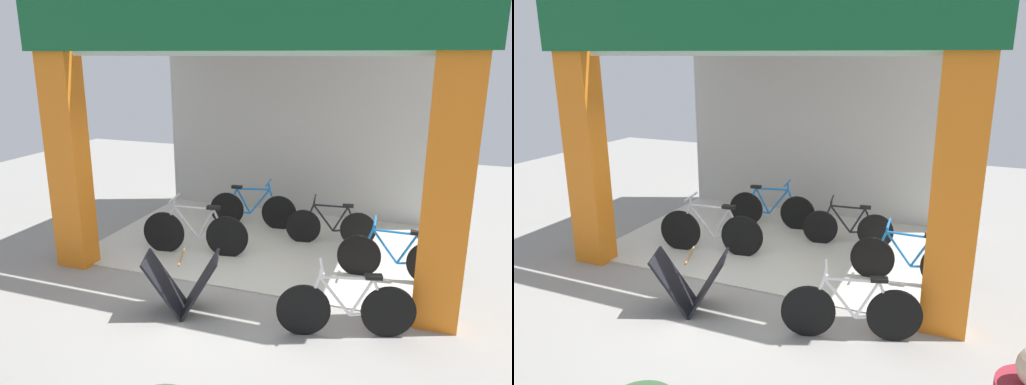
# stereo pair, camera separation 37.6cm
# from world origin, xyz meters

# --- Properties ---
(ground_plane) EXTENTS (19.39, 19.39, 0.00)m
(ground_plane) POSITION_xyz_m (0.00, 0.00, 0.00)
(ground_plane) COLOR gray
(ground_plane) RESTS_ON ground
(shop_facade) EXTENTS (5.89, 3.90, 3.93)m
(shop_facade) POSITION_xyz_m (0.00, 1.79, 2.10)
(shop_facade) COLOR beige
(shop_facade) RESTS_ON ground
(bicycle_inside_0) EXTENTS (1.49, 0.41, 0.83)m
(bicycle_inside_0) POSITION_xyz_m (0.91, 2.09, 0.33)
(bicycle_inside_0) COLOR black
(bicycle_inside_0) RESTS_ON ground
(bicycle_inside_1) EXTENTS (1.72, 0.47, 0.95)m
(bicycle_inside_1) POSITION_xyz_m (-1.04, 0.92, 0.38)
(bicycle_inside_1) COLOR black
(bicycle_inside_1) RESTS_ON ground
(bicycle_inside_2) EXTENTS (1.62, 0.45, 0.90)m
(bicycle_inside_2) POSITION_xyz_m (-0.63, 2.43, 0.36)
(bicycle_inside_2) COLOR black
(bicycle_inside_2) RESTS_ON ground
(bicycle_inside_3) EXTENTS (1.59, 0.44, 0.88)m
(bicycle_inside_3) POSITION_xyz_m (2.03, 1.06, 0.35)
(bicycle_inside_3) COLOR black
(bicycle_inside_3) RESTS_ON ground
(bicycle_parked_0) EXTENTS (1.52, 0.55, 0.87)m
(bicycle_parked_0) POSITION_xyz_m (1.64, -0.61, 0.35)
(bicycle_parked_0) COLOR black
(bicycle_parked_0) RESTS_ON ground
(sandwich_board_sign) EXTENTS (1.04, 0.82, 0.76)m
(sandwich_board_sign) POSITION_xyz_m (-0.37, -0.75, 0.38)
(sandwich_board_sign) COLOR black
(sandwich_board_sign) RESTS_ON ground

